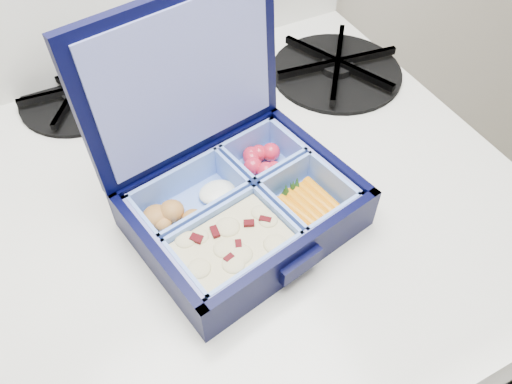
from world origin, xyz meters
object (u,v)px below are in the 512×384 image
stove (237,344)px  burner_grate (337,66)px  bento_box (244,209)px  fork (271,128)px

stove → burner_grate: (0.24, 0.12, 0.52)m
stove → bento_box: bearing=-99.0°
stove → burner_grate: size_ratio=5.13×
bento_box → fork: (0.10, 0.13, -0.02)m
fork → stove: bearing=-139.5°
bento_box → burner_grate: size_ratio=1.18×
bento_box → burner_grate: (0.25, 0.19, -0.01)m
stove → bento_box: (-0.01, -0.08, 0.53)m
stove → fork: fork is taller
fork → bento_box: bearing=-117.2°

